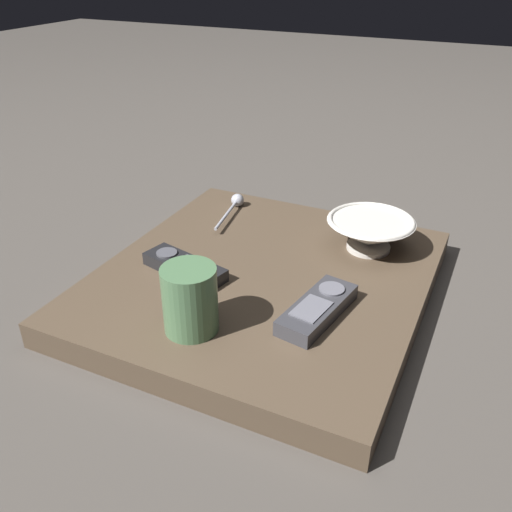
# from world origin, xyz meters

# --- Properties ---
(ground_plane) EXTENTS (6.00, 6.00, 0.00)m
(ground_plane) POSITION_xyz_m (0.00, 0.00, 0.00)
(ground_plane) COLOR #47423D
(table) EXTENTS (0.52, 0.57, 0.04)m
(table) POSITION_xyz_m (0.00, 0.00, 0.02)
(table) COLOR #4C3D2D
(table) RESTS_ON ground
(cereal_bowl) EXTENTS (0.16, 0.16, 0.06)m
(cereal_bowl) POSITION_xyz_m (0.14, 0.16, 0.08)
(cereal_bowl) COLOR beige
(cereal_bowl) RESTS_ON table
(coffee_mug) EXTENTS (0.08, 0.08, 0.10)m
(coffee_mug) POSITION_xyz_m (-0.03, -0.18, 0.09)
(coffee_mug) COLOR #4C724C
(coffee_mug) RESTS_ON table
(teaspoon) EXTENTS (0.04, 0.15, 0.03)m
(teaspoon) POSITION_xyz_m (-0.16, 0.21, 0.06)
(teaspoon) COLOR #A3A5B2
(teaspoon) RESTS_ON table
(tv_remote_near) EXTENTS (0.08, 0.16, 0.03)m
(tv_remote_near) POSITION_xyz_m (0.12, -0.08, 0.06)
(tv_remote_near) COLOR #38383D
(tv_remote_near) RESTS_ON table
(tv_remote_far) EXTENTS (0.16, 0.08, 0.02)m
(tv_remote_far) POSITION_xyz_m (-0.12, -0.06, 0.06)
(tv_remote_far) COLOR black
(tv_remote_far) RESTS_ON table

